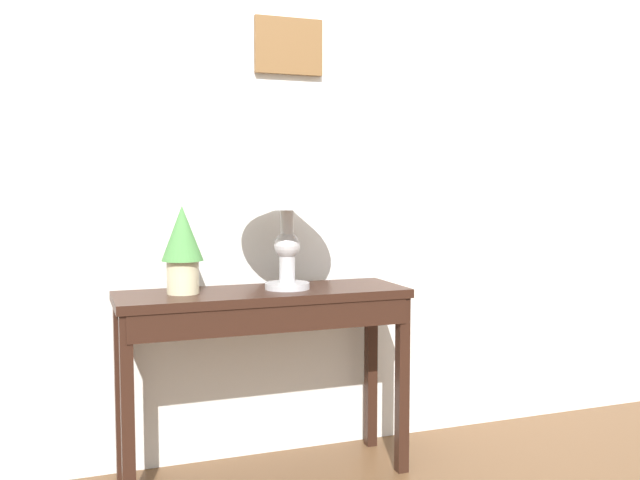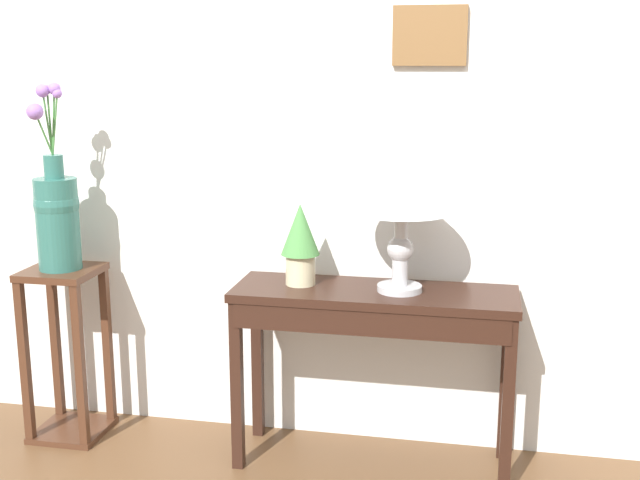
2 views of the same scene
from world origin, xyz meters
name	(u,v)px [view 1 (image 1 of 2)]	position (x,y,z in m)	size (l,w,h in m)	color
back_wall_with_art	(259,129)	(0.00, 1.32, 1.40)	(9.00, 0.13, 2.80)	silver
console_table	(265,321)	(-0.06, 1.02, 0.63)	(1.13, 0.37, 0.75)	black
table_lamp	(287,189)	(0.04, 1.04, 1.15)	(0.38, 0.38, 0.52)	#B7B7BC
potted_plant_on_console	(182,245)	(-0.37, 1.06, 0.94)	(0.16, 0.16, 0.33)	beige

